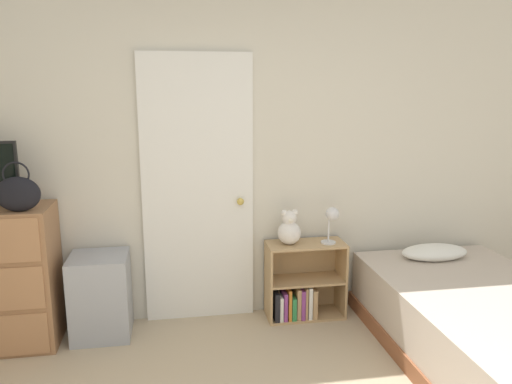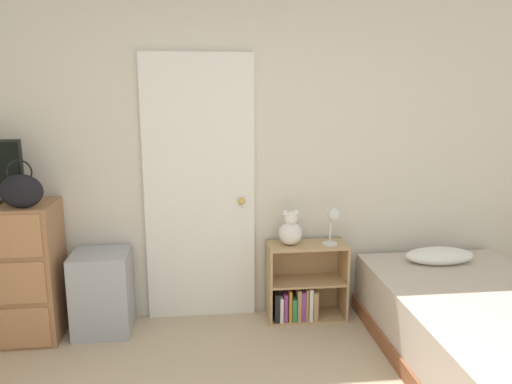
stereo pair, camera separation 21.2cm
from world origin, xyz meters
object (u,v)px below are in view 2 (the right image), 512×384
storage_bin (103,292)px  desk_lamp (333,219)px  handbag (21,190)px  bookshelf (301,290)px  dresser (0,273)px  bed (486,333)px  teddy_bear (290,230)px

storage_bin → desk_lamp: 1.84m
handbag → bookshelf: handbag is taller
storage_bin → bookshelf: (1.53, 0.06, -0.08)m
dresser → storage_bin: bearing=2.4°
storage_bin → bookshelf: 1.53m
bookshelf → bed: bookshelf is taller
bed → dresser: bearing=167.0°
dresser → teddy_bear: bearing=2.2°
dresser → bed: 3.40m
teddy_bear → bed: size_ratio=0.14×
dresser → handbag: handbag is taller
bookshelf → desk_lamp: (0.23, -0.04, 0.59)m
handbag → bed: size_ratio=0.17×
dresser → storage_bin: dresser is taller
teddy_bear → handbag: bearing=-173.5°
dresser → bookshelf: size_ratio=1.64×
dresser → bookshelf: bearing=2.2°
dresser → handbag: 0.69m
bookshelf → teddy_bear: (-0.10, -0.00, 0.50)m
bookshelf → bed: (1.07, -0.84, 0.01)m
teddy_bear → storage_bin: bearing=-177.8°
teddy_bear → desk_lamp: size_ratio=0.95×
bookshelf → desk_lamp: size_ratio=2.11×
storage_bin → bookshelf: storage_bin is taller
desk_lamp → bed: size_ratio=0.15×
storage_bin → bookshelf: size_ratio=1.00×
storage_bin → desk_lamp: size_ratio=2.11×
desk_lamp → bed: desk_lamp is taller
dresser → bookshelf: dresser is taller
teddy_bear → bed: (1.16, -0.84, -0.49)m
storage_bin → desk_lamp: desk_lamp is taller
storage_bin → teddy_bear: 1.50m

